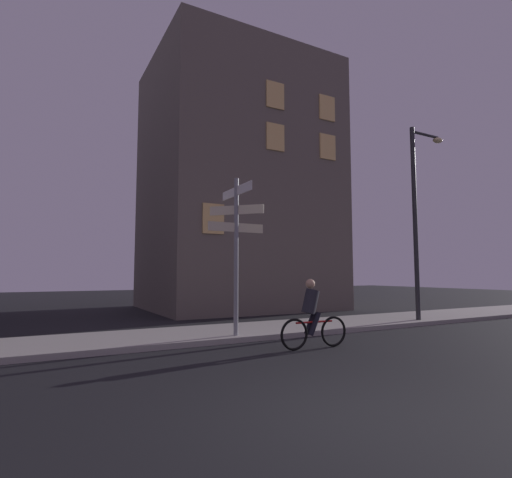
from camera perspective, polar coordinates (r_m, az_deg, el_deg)
ground_plane at (r=5.30m, az=13.17°, el=-23.98°), size 80.00×80.00×0.00m
sidewalk_kerb at (r=11.17m, az=-11.34°, el=-13.43°), size 40.00×2.75×0.14m
signpost at (r=10.61m, az=-2.83°, el=0.12°), size 1.60×1.75×4.14m
street_lamp at (r=15.51m, az=22.11°, el=4.38°), size 1.69×0.28×6.86m
cyclist at (r=9.60m, az=8.03°, el=-10.81°), size 1.82×0.34×1.61m
building_right_block at (r=20.94m, az=-2.70°, el=7.51°), size 8.65×7.65×12.49m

